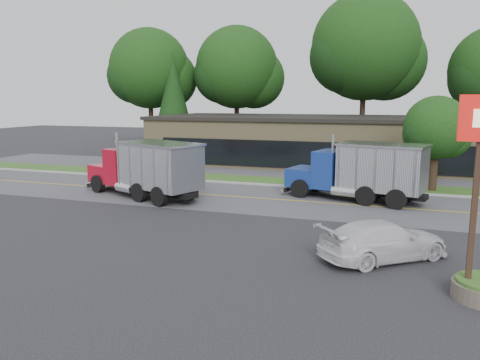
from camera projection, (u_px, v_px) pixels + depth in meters
The scene contains 15 objects.
ground at pixel (195, 241), 19.46m from camera, with size 140.00×140.00×0.00m, color #37373D.
road at pixel (257, 198), 27.86m from camera, with size 60.00×8.00×0.02m, color slate.
center_line at pixel (257, 198), 27.86m from camera, with size 60.00×0.12×0.01m, color gold.
curb at pixel (275, 186), 31.77m from camera, with size 60.00×0.30×0.12m, color #9E9E99.
grass_verge at pixel (281, 182), 33.45m from camera, with size 60.00×3.40×0.03m, color #396623.
far_parking at pixel (296, 172), 38.11m from camera, with size 60.00×7.00×0.02m, color slate.
strip_mall at pixel (332, 142), 42.73m from camera, with size 32.00×12.00×4.00m, color #97865C.
tree_far_a at pixel (151, 73), 54.22m from camera, with size 9.77×9.20×13.94m.
tree_far_b at pixel (238, 72), 52.90m from camera, with size 9.81×9.23×13.99m.
tree_far_c at pixel (367, 52), 48.17m from camera, with size 11.67×10.99×16.65m.
evergreen_left at pixel (173, 98), 51.51m from camera, with size 4.80×4.80×10.90m.
tree_verge at pixel (437, 131), 29.64m from camera, with size 4.25×4.00×6.07m.
dump_truck_red at pixel (147, 168), 27.81m from camera, with size 8.72×5.43×3.36m.
dump_truck_blue at pixel (363, 170), 26.87m from camera, with size 8.27×4.33×3.36m.
rally_car at pixel (384, 240), 17.13m from camera, with size 2.02×4.97×1.44m, color silver.
Camera 1 is at (7.84, -17.13, 5.81)m, focal length 35.00 mm.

